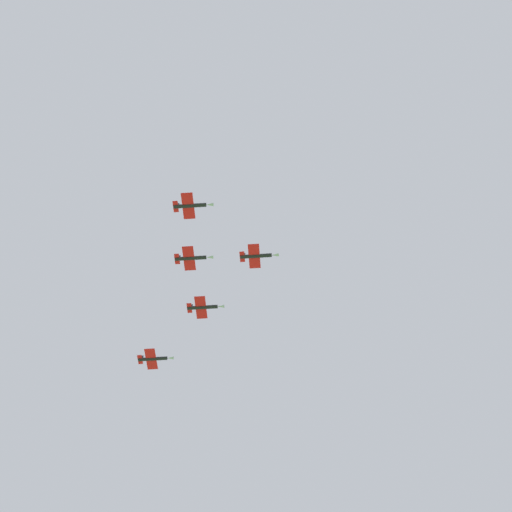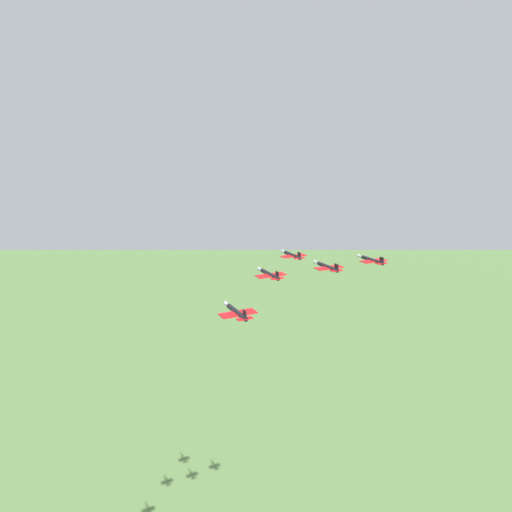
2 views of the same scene
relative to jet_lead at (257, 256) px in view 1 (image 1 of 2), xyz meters
name	(u,v)px [view 1 (image 1 of 2)]	position (x,y,z in m)	size (l,w,h in m)	color
jet_lead	(257,256)	(0.00, 0.00, 0.00)	(9.38, 9.91, 2.40)	black
jet_port_inner	(203,307)	(-1.00, -24.63, 0.38)	(9.38, 9.91, 2.40)	black
jet_starboard_inner	(191,206)	(24.63, -1.00, 0.38)	(9.38, 9.91, 2.40)	black
jet_port_outer	(192,258)	(13.00, -14.10, 0.80)	(9.38, 9.91, 2.40)	black
jet_starboard_outer	(154,359)	(-1.99, -49.27, -1.47)	(9.38, 9.91, 2.40)	black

